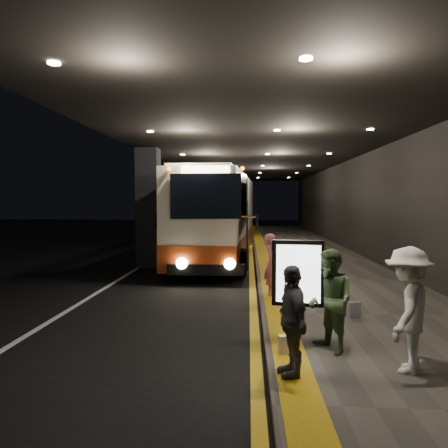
{
  "coord_description": "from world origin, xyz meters",
  "views": [
    {
      "loc": [
        2.23,
        -12.07,
        2.45
      ],
      "look_at": [
        1.43,
        2.17,
        1.7
      ],
      "focal_mm": 35.0,
      "sensor_mm": 36.0,
      "label": 1
    }
  ],
  "objects": [
    {
      "name": "bag_polka",
      "position": [
        4.32,
        -3.41,
        0.3
      ],
      "size": [
        0.27,
        0.2,
        0.3
      ],
      "primitive_type": "cube",
      "rotation": [
        0.0,
        0.0,
        0.42
      ],
      "color": "black",
      "rests_on": "sidewalk"
    },
    {
      "name": "bag_plain",
      "position": [
        2.8,
        -5.58,
        0.29
      ],
      "size": [
        0.24,
        0.16,
        0.28
      ],
      "primitive_type": "cube",
      "rotation": [
        0.0,
        0.0,
        0.11
      ],
      "color": "silver",
      "rests_on": "sidewalk"
    },
    {
      "name": "tactile_strip",
      "position": [
        2.85,
        5.0,
        0.16
      ],
      "size": [
        0.5,
        50.0,
        0.01
      ],
      "primitive_type": "cube",
      "color": "gold",
      "rests_on": "sidewalk"
    },
    {
      "name": "sidewalk",
      "position": [
        4.75,
        5.0,
        0.07
      ],
      "size": [
        4.5,
        50.0,
        0.15
      ],
      "primitive_type": "cube",
      "color": "#514C44",
      "rests_on": "ground"
    },
    {
      "name": "canopy",
      "position": [
        2.5,
        5.0,
        4.6
      ],
      "size": [
        9.0,
        50.0,
        0.4
      ],
      "primitive_type": "cube",
      "color": "black",
      "rests_on": "support_columns"
    },
    {
      "name": "terminal_wall",
      "position": [
        7.0,
        5.0,
        3.0
      ],
      "size": [
        0.1,
        50.0,
        6.0
      ],
      "primitive_type": "cube",
      "color": "black",
      "rests_on": "ground"
    },
    {
      "name": "coach_third",
      "position": [
        1.02,
        33.19,
        1.78
      ],
      "size": [
        2.77,
        11.84,
        3.7
      ],
      "rotation": [
        0.0,
        0.0,
        0.03
      ],
      "color": "beige",
      "rests_on": "ground"
    },
    {
      "name": "coach_second",
      "position": [
        0.85,
        17.58,
        1.74
      ],
      "size": [
        3.08,
        11.69,
        3.63
      ],
      "rotation": [
        0.0,
        0.0,
        -0.06
      ],
      "color": "beige",
      "rests_on": "ground"
    },
    {
      "name": "lane_line_white",
      "position": [
        -1.8,
        5.0,
        0.01
      ],
      "size": [
        0.12,
        50.0,
        0.01
      ],
      "primitive_type": "cube",
      "color": "silver",
      "rests_on": "ground"
    },
    {
      "name": "stanchion_post",
      "position": [
        2.95,
        -0.54,
        0.75
      ],
      "size": [
        0.05,
        0.05,
        1.2
      ],
      "primitive_type": "cylinder",
      "color": "black",
      "rests_on": "sidewalk"
    },
    {
      "name": "kerb_stripe_yellow",
      "position": [
        2.35,
        5.0,
        0.01
      ],
      "size": [
        0.18,
        50.0,
        0.01
      ],
      "primitive_type": "cube",
      "color": "gold",
      "rests_on": "ground"
    },
    {
      "name": "passenger_waiting_grey",
      "position": [
        2.8,
        -6.39,
        0.88
      ],
      "size": [
        0.63,
        0.94,
        1.47
      ],
      "primitive_type": "imported",
      "rotation": [
        0.0,
        0.0,
        -1.34
      ],
      "color": "#58575C",
      "rests_on": "sidewalk"
    },
    {
      "name": "passenger_waiting_white",
      "position": [
        4.38,
        -6.14,
        0.99
      ],
      "size": [
        0.99,
        1.2,
        1.69
      ],
      "primitive_type": "imported",
      "rotation": [
        0.0,
        0.0,
        -2.11
      ],
      "color": "white",
      "rests_on": "sidewalk"
    },
    {
      "name": "info_sign",
      "position": [
        3.0,
        -5.28,
        1.29
      ],
      "size": [
        0.81,
        0.23,
        1.69
      ],
      "rotation": [
        0.0,
        0.0,
        -0.15
      ],
      "color": "black",
      "rests_on": "sidewalk"
    },
    {
      "name": "coach_main",
      "position": [
        1.02,
        5.61,
        1.66
      ],
      "size": [
        2.84,
        11.16,
        3.45
      ],
      "rotation": [
        0.0,
        0.0,
        -0.05
      ],
      "color": "beige",
      "rests_on": "ground"
    },
    {
      "name": "passenger_boarding",
      "position": [
        2.8,
        -1.41,
        0.9
      ],
      "size": [
        0.41,
        0.58,
        1.5
      ],
      "primitive_type": "imported",
      "rotation": [
        0.0,
        0.0,
        1.49
      ],
      "color": "#D46367",
      "rests_on": "sidewalk"
    },
    {
      "name": "ground",
      "position": [
        0.0,
        0.0,
        0.0
      ],
      "size": [
        90.0,
        90.0,
        0.0
      ],
      "primitive_type": "plane",
      "color": "black"
    },
    {
      "name": "passenger_waiting_green",
      "position": [
        3.48,
        -5.44,
        0.94
      ],
      "size": [
        0.77,
        0.9,
        1.58
      ],
      "primitive_type": "imported",
      "rotation": [
        0.0,
        0.0,
        -1.11
      ],
      "color": "#446437",
      "rests_on": "sidewalk"
    },
    {
      "name": "support_columns",
      "position": [
        -1.5,
        4.0,
        2.2
      ],
      "size": [
        0.8,
        24.8,
        4.4
      ],
      "color": "black",
      "rests_on": "ground"
    }
  ]
}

